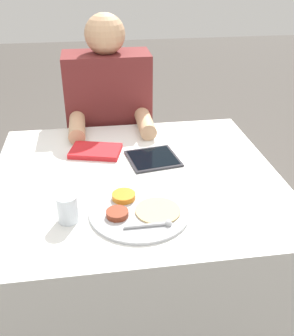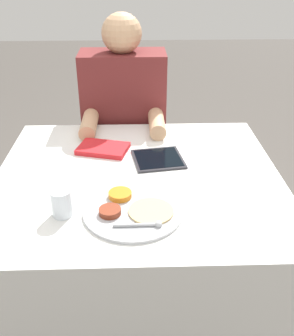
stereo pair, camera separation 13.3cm
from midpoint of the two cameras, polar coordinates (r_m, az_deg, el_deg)
The scene contains 7 objects.
ground_plane at distance 1.89m, azimuth 1.10°, elevation -20.81°, with size 12.00×12.00×0.00m, color #4C4742.
dining_table at distance 1.62m, azimuth 1.23°, elevation -12.44°, with size 1.02×0.93×0.74m.
thali_tray at distance 1.21m, azimuth 1.02°, elevation -6.16°, with size 0.31×0.31×0.03m.
red_notebook at distance 1.57m, azimuth -4.00°, elevation 2.73°, with size 0.22×0.17×0.02m.
tablet_device at distance 1.51m, azimuth 4.15°, elevation 1.27°, with size 0.21×0.21×0.01m.
person_diner at distance 2.00m, azimuth -1.31°, elevation 3.11°, with size 0.40×0.42×1.21m.
drinking_glass at distance 1.20m, azimuth -9.20°, elevation -5.12°, with size 0.06×0.06×0.09m.
Camera 2 is at (-0.01, -1.21, 1.45)m, focal length 42.00 mm.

